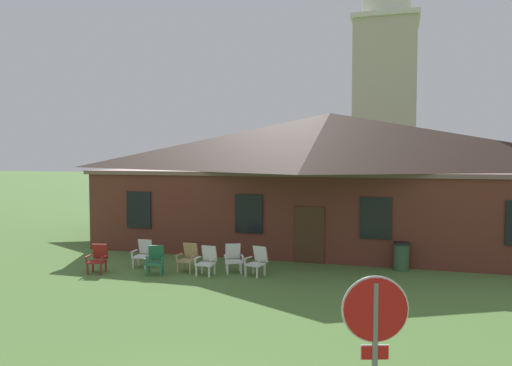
{
  "coord_description": "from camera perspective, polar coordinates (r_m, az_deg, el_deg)",
  "views": [
    {
      "loc": [
        3.26,
        -5.78,
        3.98
      ],
      "look_at": [
        -0.76,
        7.78,
        3.2
      ],
      "focal_mm": 34.81,
      "sensor_mm": 36.0,
      "label": 1
    }
  ],
  "objects": [
    {
      "name": "brick_building",
      "position": [
        23.31,
        8.46,
        0.79
      ],
      "size": [
        19.7,
        10.4,
        5.95
      ],
      "color": "brown",
      "rests_on": "ground"
    },
    {
      "name": "dome_tower",
      "position": [
        42.14,
        14.6,
        10.6
      ],
      "size": [
        5.18,
        5.18,
        20.68
      ],
      "color": "#BCB29E",
      "rests_on": "ground"
    },
    {
      "name": "stop_sign",
      "position": [
        6.32,
        13.52,
        -16.96
      ],
      "size": [
        0.77,
        0.28,
        2.57
      ],
      "color": "slate",
      "rests_on": "ground"
    },
    {
      "name": "lawn_chair_by_porch",
      "position": [
        17.94,
        -17.69,
        -8.19
      ],
      "size": [
        0.72,
        0.76,
        0.96
      ],
      "color": "maroon",
      "rests_on": "ground"
    },
    {
      "name": "lawn_chair_near_door",
      "position": [
        18.42,
        -12.82,
        -7.82
      ],
      "size": [
        0.67,
        0.7,
        0.96
      ],
      "color": "white",
      "rests_on": "ground"
    },
    {
      "name": "lawn_chair_left_end",
      "position": [
        17.2,
        -11.49,
        -8.59
      ],
      "size": [
        0.75,
        0.81,
        0.96
      ],
      "color": "#28704C",
      "rests_on": "ground"
    },
    {
      "name": "lawn_chair_middle",
      "position": [
        17.43,
        -7.77,
        -8.4
      ],
      "size": [
        0.66,
        0.69,
        0.96
      ],
      "color": "tan",
      "rests_on": "ground"
    },
    {
      "name": "lawn_chair_right_end",
      "position": [
        16.84,
        -5.64,
        -8.79
      ],
      "size": [
        0.66,
        0.69,
        0.96
      ],
      "color": "silver",
      "rests_on": "ground"
    },
    {
      "name": "lawn_chair_far_side",
      "position": [
        17.17,
        -2.62,
        -8.55
      ],
      "size": [
        0.8,
        0.84,
        0.96
      ],
      "color": "white",
      "rests_on": "ground"
    },
    {
      "name": "lawn_chair_under_eave",
      "position": [
        16.69,
        0.14,
        -8.89
      ],
      "size": [
        0.75,
        0.81,
        0.96
      ],
      "color": "silver",
      "rests_on": "ground"
    },
    {
      "name": "trash_bin",
      "position": [
        18.1,
        16.37,
        -8.07
      ],
      "size": [
        0.56,
        0.56,
        0.98
      ],
      "color": "#335638",
      "rests_on": "ground"
    }
  ]
}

